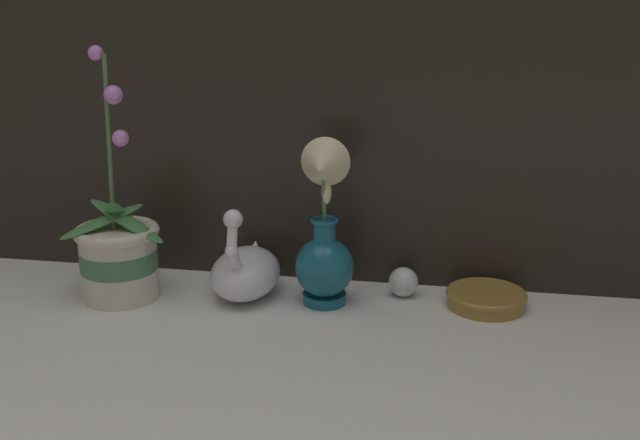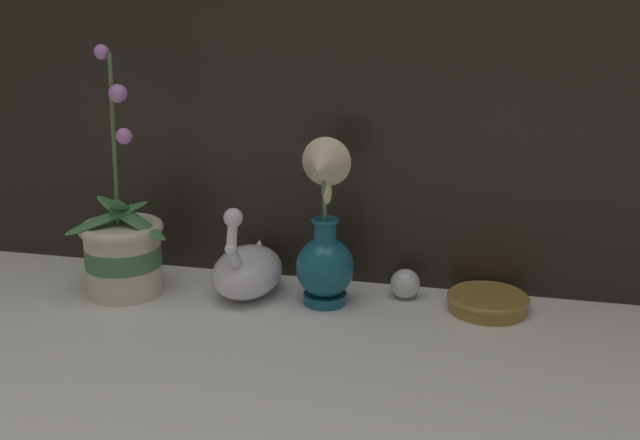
# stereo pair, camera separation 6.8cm
# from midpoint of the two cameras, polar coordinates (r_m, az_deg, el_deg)

# --- Properties ---
(ground_plane) EXTENTS (2.80, 2.80, 0.00)m
(ground_plane) POSITION_cam_midpoint_polar(r_m,az_deg,el_deg) (1.24, -4.42, -9.03)
(ground_plane) COLOR silver
(orchid_potted_plant) EXTENTS (0.19, 0.19, 0.45)m
(orchid_potted_plant) POSITION_cam_midpoint_polar(r_m,az_deg,el_deg) (1.42, -16.44, -2.41)
(orchid_potted_plant) COLOR beige
(orchid_potted_plant) RESTS_ON ground_plane
(swan_figurine) EXTENTS (0.12, 0.20, 0.19)m
(swan_figurine) POSITION_cam_midpoint_polar(r_m,az_deg,el_deg) (1.39, -7.06, -3.82)
(swan_figurine) COLOR white
(swan_figurine) RESTS_ON ground_plane
(blue_vase) EXTENTS (0.10, 0.11, 0.30)m
(blue_vase) POSITION_cam_midpoint_polar(r_m,az_deg,el_deg) (1.32, -1.19, -1.59)
(blue_vase) COLOR #195B75
(blue_vase) RESTS_ON ground_plane
(glass_sphere) EXTENTS (0.06, 0.06, 0.06)m
(glass_sphere) POSITION_cam_midpoint_polar(r_m,az_deg,el_deg) (1.39, 4.97, -4.74)
(glass_sphere) COLOR silver
(glass_sphere) RESTS_ON ground_plane
(amber_dish) EXTENTS (0.14, 0.14, 0.03)m
(amber_dish) POSITION_cam_midpoint_polar(r_m,az_deg,el_deg) (1.37, 11.15, -5.82)
(amber_dish) COLOR olive
(amber_dish) RESTS_ON ground_plane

